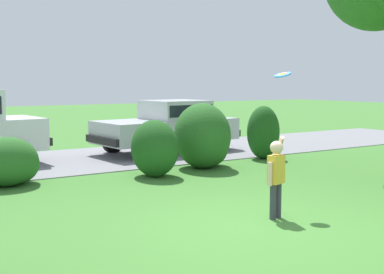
{
  "coord_description": "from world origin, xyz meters",
  "views": [
    {
      "loc": [
        -4.61,
        -5.59,
        2.1
      ],
      "look_at": [
        0.27,
        2.15,
        1.1
      ],
      "focal_mm": 47.05,
      "sensor_mm": 36.0,
      "label": 1
    }
  ],
  "objects": [
    {
      "name": "shrub_centre_left",
      "position": [
        -2.36,
        4.95,
        0.47
      ],
      "size": [
        1.32,
        1.15,
        1.0
      ],
      "color": "#286023",
      "rests_on": "ground"
    },
    {
      "name": "ground_plane",
      "position": [
        0.0,
        0.0,
        0.0
      ],
      "size": [
        80.0,
        80.0,
        0.0
      ],
      "primitive_type": "plane",
      "color": "#3D752D"
    },
    {
      "name": "child_thrower",
      "position": [
        0.53,
        0.15,
        0.72
      ],
      "size": [
        0.42,
        0.33,
        1.29
      ],
      "color": "#383842",
      "rests_on": "ground"
    },
    {
      "name": "driveway_strip",
      "position": [
        0.0,
        7.4,
        0.01
      ],
      "size": [
        28.0,
        4.4,
        0.02
      ],
      "primitive_type": "cube",
      "color": "slate",
      "rests_on": "ground"
    },
    {
      "name": "shrub_centre",
      "position": [
        0.59,
        4.22,
        0.6
      ],
      "size": [
        1.02,
        1.21,
        1.27
      ],
      "color": "#1E511C",
      "rests_on": "ground"
    },
    {
      "name": "shrub_centre_right",
      "position": [
        2.16,
        4.62,
        0.73
      ],
      "size": [
        1.44,
        1.52,
        1.6
      ],
      "color": "#286023",
      "rests_on": "ground"
    },
    {
      "name": "frisbee",
      "position": [
        1.12,
        0.7,
        2.22
      ],
      "size": [
        0.28,
        0.28,
        0.11
      ],
      "color": "#337FDB"
    },
    {
      "name": "parked_sedan",
      "position": [
        2.79,
        7.43,
        0.85
      ],
      "size": [
        4.55,
        2.4,
        1.56
      ],
      "color": "silver",
      "rests_on": "ground"
    },
    {
      "name": "shrub_far_end",
      "position": [
        4.36,
        4.97,
        0.73
      ],
      "size": [
        0.92,
        0.86,
        1.46
      ],
      "color": "#1E511C",
      "rests_on": "ground"
    }
  ]
}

